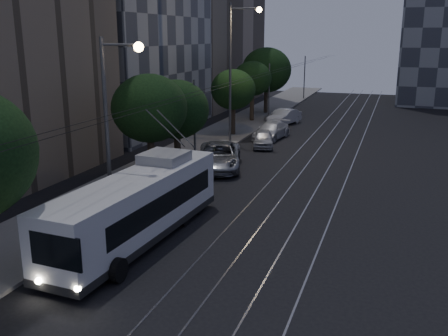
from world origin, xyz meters
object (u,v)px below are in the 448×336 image
at_px(pickup_silver, 219,156).
at_px(streetlamp_far, 235,62).
at_px(trolleybus, 139,206).
at_px(car_white_c, 284,117).
at_px(car_white_d, 279,115).
at_px(car_white_a, 263,139).
at_px(streetlamp_near, 113,114).
at_px(car_white_b, 271,131).

relative_size(pickup_silver, streetlamp_far, 0.55).
bearing_deg(trolleybus, car_white_c, 94.17).
distance_m(car_white_d, streetlamp_far, 13.37).
xyz_separation_m(trolleybus, streetlamp_far, (-2.47, 21.05, 5.14)).
relative_size(car_white_a, streetlamp_far, 0.35).
relative_size(car_white_d, streetlamp_far, 0.35).
distance_m(trolleybus, streetlamp_near, 4.45).
distance_m(car_white_c, car_white_d, 2.00).
distance_m(car_white_b, car_white_c, 7.43).
relative_size(pickup_silver, car_white_c, 1.33).
height_order(trolleybus, streetlamp_far, streetlamp_far).
height_order(pickup_silver, streetlamp_far, streetlamp_far).
bearing_deg(pickup_silver, streetlamp_near, -111.88).
bearing_deg(car_white_d, streetlamp_far, -71.90).
bearing_deg(car_white_a, trolleybus, -104.93).
bearing_deg(trolleybus, car_white_d, 95.68).
distance_m(pickup_silver, car_white_d, 20.22).
bearing_deg(trolleybus, streetlamp_far, 99.94).
xyz_separation_m(car_white_b, car_white_c, (-0.52, 7.41, 0.05)).
bearing_deg(car_white_d, car_white_c, -40.04).
bearing_deg(car_white_a, car_white_c, 79.34).
relative_size(car_white_c, car_white_d, 1.19).
bearing_deg(trolleybus, car_white_b, 93.21).
bearing_deg(pickup_silver, streetlamp_far, 83.95).
distance_m(car_white_c, streetlamp_near, 30.10).
xyz_separation_m(streetlamp_near, streetlamp_far, (-0.57, 19.62, 1.38)).
height_order(pickup_silver, car_white_a, pickup_silver).
relative_size(streetlamp_near, streetlamp_far, 0.78).
xyz_separation_m(car_white_c, car_white_d, (-0.90, 1.78, -0.10)).
height_order(trolleybus, car_white_a, trolleybus).
bearing_deg(car_white_a, car_white_d, 82.85).
xyz_separation_m(car_white_b, streetlamp_near, (-1.92, -22.31, 4.62)).
relative_size(car_white_b, car_white_c, 1.06).
distance_m(pickup_silver, car_white_b, 11.06).
height_order(pickup_silver, car_white_d, pickup_silver).
bearing_deg(car_white_a, car_white_b, 78.73).
relative_size(trolleybus, pickup_silver, 1.85).
relative_size(pickup_silver, streetlamp_near, 0.71).
distance_m(trolleybus, streetlamp_far, 21.80).
height_order(trolleybus, car_white_c, trolleybus).
height_order(car_white_a, car_white_b, car_white_b).
bearing_deg(streetlamp_far, streetlamp_near, -88.35).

